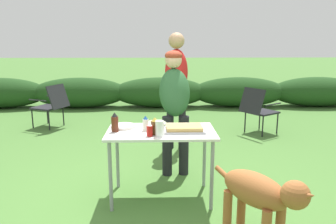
# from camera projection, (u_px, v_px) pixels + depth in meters

# --- Properties ---
(ground_plane) EXTENTS (60.00, 60.00, 0.00)m
(ground_plane) POSITION_uv_depth(u_px,v_px,m) (161.00, 197.00, 3.50)
(ground_plane) COLOR #477533
(shrub_hedge) EXTENTS (14.40, 0.90, 0.75)m
(shrub_hedge) POSITION_uv_depth(u_px,v_px,m) (160.00, 92.00, 8.22)
(shrub_hedge) COLOR #1E4219
(shrub_hedge) RESTS_ON ground
(folding_table) EXTENTS (1.10, 0.64, 0.74)m
(folding_table) POSITION_uv_depth(u_px,v_px,m) (161.00, 138.00, 3.35)
(folding_table) COLOR silver
(folding_table) RESTS_ON ground
(food_tray) EXTENTS (0.41, 0.27, 0.06)m
(food_tray) POSITION_uv_depth(u_px,v_px,m) (184.00, 129.00, 3.31)
(food_tray) COLOR #9E9EA3
(food_tray) RESTS_ON folding_table
(plate_stack) EXTENTS (0.26, 0.26, 0.03)m
(plate_stack) POSITION_uv_depth(u_px,v_px,m) (123.00, 126.00, 3.45)
(plate_stack) COLOR white
(plate_stack) RESTS_ON folding_table
(mixing_bowl) EXTENTS (0.24, 0.24, 0.06)m
(mixing_bowl) POSITION_uv_depth(u_px,v_px,m) (156.00, 123.00, 3.50)
(mixing_bowl) COLOR #ADBC99
(mixing_bowl) RESTS_ON folding_table
(paper_cup_stack) EXTENTS (0.08, 0.08, 0.15)m
(paper_cup_stack) POSITION_uv_depth(u_px,v_px,m) (160.00, 129.00, 3.11)
(paper_cup_stack) COLOR white
(paper_cup_stack) RESTS_ON folding_table
(bbq_sauce_bottle) EXTENTS (0.07, 0.07, 0.20)m
(bbq_sauce_bottle) POSITION_uv_depth(u_px,v_px,m) (115.00, 123.00, 3.28)
(bbq_sauce_bottle) COLOR #562314
(bbq_sauce_bottle) RESTS_ON folding_table
(mayo_bottle) EXTENTS (0.06, 0.06, 0.15)m
(mayo_bottle) POSITION_uv_depth(u_px,v_px,m) (146.00, 124.00, 3.32)
(mayo_bottle) COLOR silver
(mayo_bottle) RESTS_ON folding_table
(beer_bottle) EXTENTS (0.08, 0.08, 0.17)m
(beer_bottle) POSITION_uv_depth(u_px,v_px,m) (155.00, 126.00, 3.18)
(beer_bottle) COLOR brown
(beer_bottle) RESTS_ON folding_table
(ketchup_bottle) EXTENTS (0.06, 0.06, 0.13)m
(ketchup_bottle) POSITION_uv_depth(u_px,v_px,m) (150.00, 130.00, 3.13)
(ketchup_bottle) COLOR red
(ketchup_bottle) RESTS_ON folding_table
(standing_person_in_gray_fleece) EXTENTS (0.41, 0.51, 1.52)m
(standing_person_in_gray_fleece) POSITION_uv_depth(u_px,v_px,m) (175.00, 99.00, 4.01)
(standing_person_in_gray_fleece) COLOR black
(standing_person_in_gray_fleece) RESTS_ON ground
(standing_person_in_olive_jacket) EXTENTS (0.39, 0.32, 1.76)m
(standing_person_in_olive_jacket) POSITION_uv_depth(u_px,v_px,m) (176.00, 79.00, 4.86)
(standing_person_in_olive_jacket) COLOR black
(standing_person_in_olive_jacket) RESTS_ON ground
(dog) EXTENTS (0.63, 0.85, 0.66)m
(dog) POSITION_uv_depth(u_px,v_px,m) (260.00, 194.00, 2.61)
(dog) COLOR #9E5B2D
(dog) RESTS_ON ground
(camp_chair_green_behind_table) EXTENTS (0.75, 0.71, 0.83)m
(camp_chair_green_behind_table) POSITION_uv_depth(u_px,v_px,m) (258.00, 108.00, 5.81)
(camp_chair_green_behind_table) COLOR #232328
(camp_chair_green_behind_table) RESTS_ON ground
(camp_chair_near_hedge) EXTENTS (0.73, 0.66, 0.83)m
(camp_chair_near_hedge) POSITION_uv_depth(u_px,v_px,m) (52.00, 104.00, 6.23)
(camp_chair_near_hedge) COLOR #232328
(camp_chair_near_hedge) RESTS_ON ground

